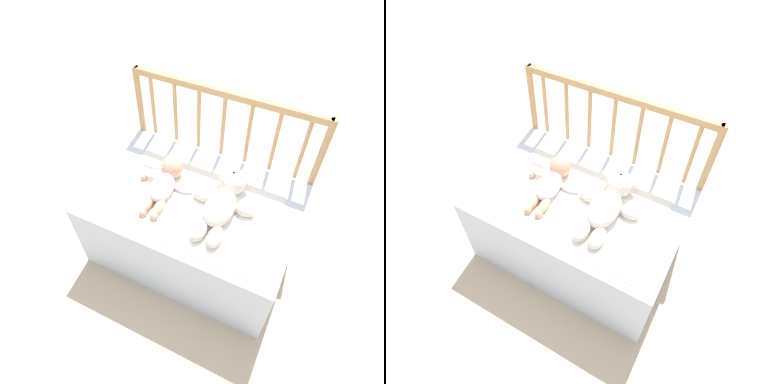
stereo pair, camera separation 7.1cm
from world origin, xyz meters
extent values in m
plane|color=#C6B293|center=(0.00, 0.00, 0.00)|extent=(12.00, 12.00, 0.00)
cube|color=silver|center=(0.00, 0.00, 0.25)|extent=(1.09, 0.71, 0.50)
cylinder|color=tan|center=(-0.53, 0.38, 0.46)|extent=(0.04, 0.04, 0.92)
cylinder|color=tan|center=(0.53, 0.38, 0.46)|extent=(0.04, 0.04, 0.92)
cube|color=tan|center=(0.00, 0.38, 0.90)|extent=(1.05, 0.03, 0.04)
cylinder|color=tan|center=(-0.43, 0.38, 0.69)|extent=(0.02, 0.02, 0.38)
cylinder|color=tan|center=(-0.29, 0.38, 0.69)|extent=(0.02, 0.02, 0.38)
cylinder|color=tan|center=(-0.14, 0.38, 0.69)|extent=(0.02, 0.02, 0.38)
cylinder|color=tan|center=(0.00, 0.38, 0.69)|extent=(0.02, 0.02, 0.38)
cylinder|color=tan|center=(0.14, 0.38, 0.69)|extent=(0.02, 0.02, 0.38)
cylinder|color=tan|center=(0.29, 0.38, 0.69)|extent=(0.02, 0.02, 0.38)
cylinder|color=tan|center=(0.43, 0.38, 0.69)|extent=(0.02, 0.02, 0.38)
cube|color=white|center=(0.02, -0.04, 0.50)|extent=(0.84, 0.55, 0.01)
ellipsoid|color=silver|center=(0.16, -0.04, 0.56)|extent=(0.15, 0.24, 0.12)
sphere|color=silver|center=(0.16, 0.13, 0.57)|extent=(0.14, 0.14, 0.14)
sphere|color=tan|center=(0.16, 0.13, 0.61)|extent=(0.06, 0.06, 0.06)
sphere|color=black|center=(0.16, 0.13, 0.63)|extent=(0.02, 0.02, 0.02)
sphere|color=silver|center=(0.11, 0.16, 0.57)|extent=(0.06, 0.06, 0.06)
sphere|color=silver|center=(0.22, 0.16, 0.57)|extent=(0.06, 0.06, 0.06)
ellipsoid|color=silver|center=(0.05, 0.02, 0.53)|extent=(0.11, 0.07, 0.07)
ellipsoid|color=silver|center=(0.27, 0.02, 0.53)|extent=(0.11, 0.07, 0.07)
ellipsoid|color=silver|center=(0.12, -0.19, 0.53)|extent=(0.07, 0.12, 0.07)
ellipsoid|color=silver|center=(0.20, -0.19, 0.53)|extent=(0.07, 0.12, 0.07)
ellipsoid|color=white|center=(-0.16, -0.04, 0.54)|extent=(0.14, 0.20, 0.09)
sphere|color=tan|center=(-0.17, 0.10, 0.56)|extent=(0.12, 0.12, 0.12)
ellipsoid|color=white|center=(-0.26, 0.05, 0.58)|extent=(0.12, 0.05, 0.04)
ellipsoid|color=white|center=(-0.07, 0.02, 0.52)|extent=(0.12, 0.05, 0.04)
sphere|color=tan|center=(-0.29, 0.00, 0.52)|extent=(0.04, 0.04, 0.04)
sphere|color=tan|center=(-0.03, 0.03, 0.52)|extent=(0.04, 0.04, 0.04)
ellipsoid|color=tan|center=(-0.18, -0.15, 0.52)|extent=(0.06, 0.12, 0.05)
ellipsoid|color=tan|center=(-0.12, -0.15, 0.52)|extent=(0.06, 0.12, 0.05)
sphere|color=tan|center=(-0.17, -0.21, 0.52)|extent=(0.04, 0.04, 0.04)
sphere|color=tan|center=(-0.11, -0.20, 0.52)|extent=(0.04, 0.04, 0.04)
camera|label=1|loc=(0.48, -1.02, 1.87)|focal=32.00mm
camera|label=2|loc=(0.54, -0.98, 1.87)|focal=32.00mm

